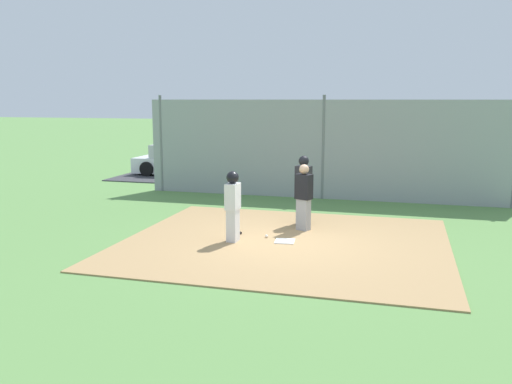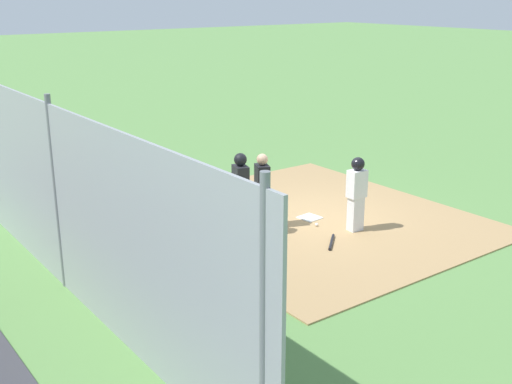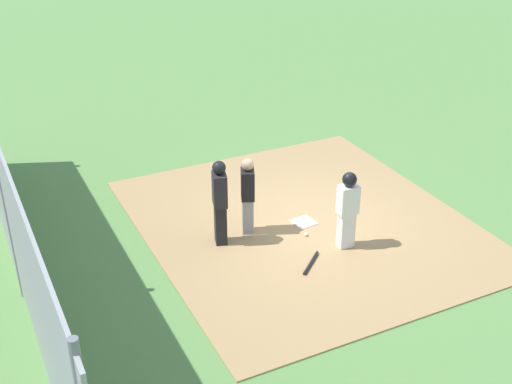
# 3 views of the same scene
# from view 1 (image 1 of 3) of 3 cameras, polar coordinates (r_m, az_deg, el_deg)

# --- Properties ---
(ground_plane) EXTENTS (140.00, 140.00, 0.00)m
(ground_plane) POSITION_cam_1_polar(r_m,az_deg,el_deg) (12.13, 3.10, -5.46)
(ground_plane) COLOR #5B8947
(dirt_infield) EXTENTS (7.20, 6.40, 0.03)m
(dirt_infield) POSITION_cam_1_polar(r_m,az_deg,el_deg) (12.12, 3.10, -5.39)
(dirt_infield) COLOR #A88456
(dirt_infield) RESTS_ON ground_plane
(home_plate) EXTENTS (0.48, 0.48, 0.02)m
(home_plate) POSITION_cam_1_polar(r_m,az_deg,el_deg) (12.12, 3.10, -5.28)
(home_plate) COLOR white
(home_plate) RESTS_ON dirt_infield
(catcher) EXTENTS (0.45, 0.39, 1.63)m
(catcher) POSITION_cam_1_polar(r_m,az_deg,el_deg) (13.04, 5.14, -0.44)
(catcher) COLOR #9E9EA3
(catcher) RESTS_ON dirt_infield
(umpire) EXTENTS (0.44, 0.35, 1.77)m
(umpire) POSITION_cam_1_polar(r_m,az_deg,el_deg) (13.68, 5.09, 0.42)
(umpire) COLOR black
(umpire) RESTS_ON dirt_infield
(runner) EXTENTS (0.28, 0.39, 1.60)m
(runner) POSITION_cam_1_polar(r_m,az_deg,el_deg) (11.95, -2.51, -1.07)
(runner) COLOR silver
(runner) RESTS_ON dirt_infield
(baseball_bat) EXTENTS (0.56, 0.63, 0.06)m
(baseball_bat) POSITION_cam_1_polar(r_m,az_deg,el_deg) (13.08, -2.34, -4.04)
(baseball_bat) COLOR black
(baseball_bat) RESTS_ON dirt_infield
(baseball) EXTENTS (0.07, 0.07, 0.07)m
(baseball) POSITION_cam_1_polar(r_m,az_deg,el_deg) (12.43, 1.14, -4.74)
(baseball) COLOR white
(baseball) RESTS_ON dirt_infield
(backstop_fence) EXTENTS (12.00, 0.10, 3.35)m
(backstop_fence) POSITION_cam_1_polar(r_m,az_deg,el_deg) (17.34, 7.21, 4.52)
(backstop_fence) COLOR #93999E
(backstop_fence) RESTS_ON ground_plane
(parking_lot) EXTENTS (18.00, 5.20, 0.04)m
(parking_lot) POSITION_cam_1_polar(r_m,az_deg,el_deg) (21.46, 8.68, 1.25)
(parking_lot) COLOR #38383D
(parking_lot) RESTS_ON ground_plane
(parked_car_red) EXTENTS (4.30, 2.08, 1.28)m
(parked_car_red) POSITION_cam_1_polar(r_m,az_deg,el_deg) (21.23, 7.77, 2.79)
(parked_car_red) COLOR maroon
(parked_car_red) RESTS_ON parking_lot
(parked_car_blue) EXTENTS (4.35, 2.21, 1.28)m
(parked_car_blue) POSITION_cam_1_polar(r_m,az_deg,el_deg) (21.88, -0.07, 3.10)
(parked_car_blue) COLOR #28428C
(parked_car_blue) RESTS_ON parking_lot
(parked_car_white) EXTENTS (4.23, 1.93, 1.28)m
(parked_car_white) POSITION_cam_1_polar(r_m,az_deg,el_deg) (22.89, -7.73, 3.31)
(parked_car_white) COLOR silver
(parked_car_white) RESTS_ON parking_lot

